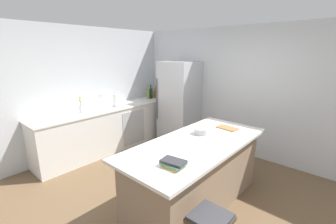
# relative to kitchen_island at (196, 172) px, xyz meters

# --- Properties ---
(ground_plane) EXTENTS (7.20, 7.20, 0.00)m
(ground_plane) POSITION_rel_kitchen_island_xyz_m (-0.41, -0.19, -0.47)
(ground_plane) COLOR brown
(wall_rear) EXTENTS (6.00, 0.10, 2.60)m
(wall_rear) POSITION_rel_kitchen_island_xyz_m (-0.41, 2.06, 0.83)
(wall_rear) COLOR silver
(wall_rear) RESTS_ON ground_plane
(wall_left) EXTENTS (0.10, 6.00, 2.60)m
(wall_left) POSITION_rel_kitchen_island_xyz_m (-2.86, -0.19, 0.83)
(wall_left) COLOR silver
(wall_left) RESTS_ON ground_plane
(counter_run_left) EXTENTS (0.65, 3.22, 0.94)m
(counter_run_left) POSITION_rel_kitchen_island_xyz_m (-2.50, 0.31, 0.00)
(counter_run_left) COLOR silver
(counter_run_left) RESTS_ON ground_plane
(kitchen_island) EXTENTS (1.01, 2.27, 0.93)m
(kitchen_island) POSITION_rel_kitchen_island_xyz_m (0.00, 0.00, 0.00)
(kitchen_island) COLOR #8E755B
(kitchen_island) RESTS_ON ground_plane
(refrigerator) EXTENTS (0.80, 0.75, 1.89)m
(refrigerator) POSITION_rel_kitchen_island_xyz_m (-1.64, 1.65, 0.48)
(refrigerator) COLOR #B7BABF
(refrigerator) RESTS_ON ground_plane
(sink_faucet) EXTENTS (0.15, 0.05, 0.30)m
(sink_faucet) POSITION_rel_kitchen_island_xyz_m (-2.54, 0.15, 0.63)
(sink_faucet) COLOR silver
(sink_faucet) RESTS_ON counter_run_left
(flower_vase) EXTENTS (0.08, 0.08, 0.33)m
(flower_vase) POSITION_rel_kitchen_island_xyz_m (-2.54, -0.30, 0.57)
(flower_vase) COLOR silver
(flower_vase) RESTS_ON counter_run_left
(paper_towel_roll) EXTENTS (0.14, 0.14, 0.31)m
(paper_towel_roll) POSITION_rel_kitchen_island_xyz_m (-2.49, 0.48, 0.60)
(paper_towel_roll) COLOR gray
(paper_towel_roll) RESTS_ON counter_run_left
(vinegar_bottle) EXTENTS (0.06, 0.06, 0.28)m
(vinegar_bottle) POSITION_rel_kitchen_island_xyz_m (-2.57, 1.81, 0.58)
(vinegar_bottle) COLOR #994C23
(vinegar_bottle) RESTS_ON counter_run_left
(whiskey_bottle) EXTENTS (0.08, 0.08, 0.26)m
(whiskey_bottle) POSITION_rel_kitchen_island_xyz_m (-2.49, 1.71, 0.57)
(whiskey_bottle) COLOR brown
(whiskey_bottle) RESTS_ON counter_run_left
(wine_bottle) EXTENTS (0.07, 0.07, 0.35)m
(wine_bottle) POSITION_rel_kitchen_island_xyz_m (-2.54, 1.61, 0.60)
(wine_bottle) COLOR #19381E
(wine_bottle) RESTS_ON counter_run_left
(olive_oil_bottle) EXTENTS (0.06, 0.06, 0.34)m
(olive_oil_bottle) POSITION_rel_kitchen_island_xyz_m (-2.54, 1.51, 0.60)
(olive_oil_bottle) COLOR olive
(olive_oil_bottle) RESTS_ON counter_run_left
(cookbook_stack) EXTENTS (0.28, 0.20, 0.07)m
(cookbook_stack) POSITION_rel_kitchen_island_xyz_m (0.20, -0.72, 0.50)
(cookbook_stack) COLOR gold
(cookbook_stack) RESTS_ON kitchen_island
(mixing_bowl) EXTENTS (0.21, 0.21, 0.09)m
(mixing_bowl) POSITION_rel_kitchen_island_xyz_m (-0.13, 0.30, 0.50)
(mixing_bowl) COLOR #B2B5BA
(mixing_bowl) RESTS_ON kitchen_island
(cutting_board) EXTENTS (0.33, 0.21, 0.02)m
(cutting_board) POSITION_rel_kitchen_island_xyz_m (0.04, 0.78, 0.47)
(cutting_board) COLOR #9E7042
(cutting_board) RESTS_ON kitchen_island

